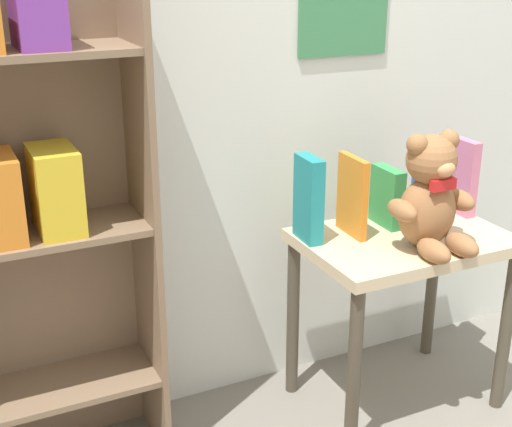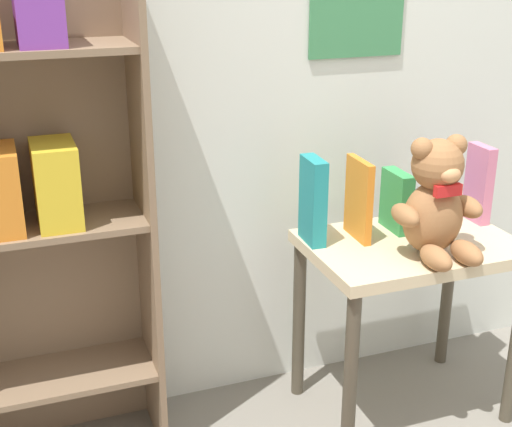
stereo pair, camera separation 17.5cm
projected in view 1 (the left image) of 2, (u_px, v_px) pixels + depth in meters
name	position (u px, v px, depth m)	size (l,w,h in m)	color
bookshelf_side	(25.00, 198.00, 1.80)	(0.61, 0.26, 1.42)	#7F664C
display_table	(402.00, 264.00, 2.18)	(0.62, 0.42, 0.58)	beige
teddy_bear	(431.00, 197.00, 2.02)	(0.26, 0.24, 0.34)	#99663D
book_standing_teal	(309.00, 199.00, 2.08)	(0.04, 0.12, 0.25)	teal
book_standing_orange	(352.00, 196.00, 2.12)	(0.02, 0.15, 0.24)	orange
book_standing_green	(387.00, 197.00, 2.20)	(0.04, 0.13, 0.18)	#33934C
book_standing_blue	(424.00, 183.00, 2.25)	(0.02, 0.10, 0.23)	#2D51B7
book_standing_pink	(463.00, 177.00, 2.29)	(0.03, 0.11, 0.25)	#D17093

